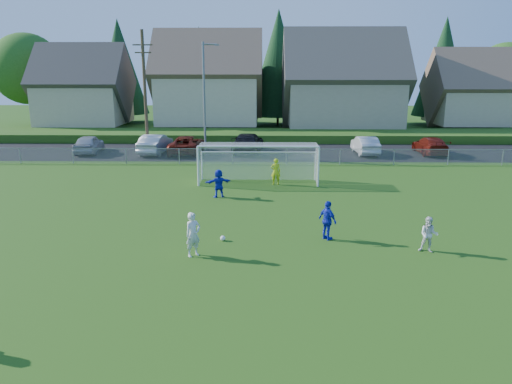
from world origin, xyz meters
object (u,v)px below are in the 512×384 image
goalkeeper (276,171)px  car_g (430,146)px  soccer_ball (223,238)px  player_white_a (193,234)px  car_f (365,145)px  player_blue_b (219,183)px  player_white_b (429,235)px  soccer_goal (258,157)px  player_blue_a (328,220)px  car_c (187,145)px  car_b (155,144)px  car_a (89,144)px  car_d (248,143)px

goalkeeper → car_g: size_ratio=0.33×
soccer_ball → player_white_a: player_white_a is taller
soccer_ball → goalkeeper: bearing=76.8°
car_f → player_blue_b: bearing=50.7°
player_white_b → soccer_goal: bearing=139.1°
car_g → goalkeeper: bearing=41.7°
player_blue_a → car_c: bearing=-13.4°
car_b → player_blue_a: bearing=124.7°
player_white_a → car_b: size_ratio=0.35×
car_a → soccer_ball: bearing=116.1°
player_white_b → player_blue_b: (-9.01, 8.37, 0.07)m
player_white_a → car_a: (-12.11, 23.40, -0.10)m
car_c → car_b: bearing=3.4°
player_white_a → player_white_b: 9.20m
soccer_ball → player_white_a: (-0.99, -1.73, 0.76)m
car_g → soccer_goal: bearing=38.1°
player_white_b → goalkeeper: bearing=136.1°
car_d → soccer_goal: (1.05, -11.28, 0.80)m
car_a → car_g: bearing=174.9°
player_white_a → car_c: player_white_a is taller
player_white_b → car_b: size_ratio=0.29×
car_g → soccer_goal: soccer_goal is taller
goalkeeper → car_c: (-7.24, 11.21, -0.07)m
soccer_ball → car_b: size_ratio=0.04×
car_g → car_d: bearing=-1.0°
player_blue_b → goalkeeper: bearing=-155.4°
goalkeeper → player_white_b: bearing=113.7°
player_white_a → car_b: bearing=65.5°
player_blue_a → goalkeeper: size_ratio=1.02×
player_white_b → car_g: 23.96m
player_blue_a → soccer_ball: bearing=56.5°
soccer_ball → car_b: (-7.41, 21.47, 0.70)m
goalkeeper → car_b: bearing=-51.3°
car_a → car_g: (28.64, -0.02, -0.05)m
player_white_b → car_f: car_f is taller
car_c → soccer_ball: bearing=103.7°
player_white_b → car_b: bearing=144.2°
player_white_a → car_g: (16.53, 23.37, -0.15)m
player_white_b → player_blue_b: size_ratio=0.91×
soccer_ball → car_d: car_d is taller
goalkeeper → car_c: size_ratio=0.31×
soccer_ball → car_a: 25.33m
car_c → car_g: (20.35, 0.07, -0.03)m
player_white_a → car_b: player_white_a is taller
player_white_a → car_b: (-6.43, 23.19, -0.06)m
car_a → soccer_goal: (14.44, -10.76, 0.86)m
player_white_a → player_blue_a: (5.39, 1.98, -0.03)m
car_b → soccer_goal: (8.76, -10.56, 0.81)m
player_white_a → car_g: size_ratio=0.35×
car_f → car_g: car_f is taller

